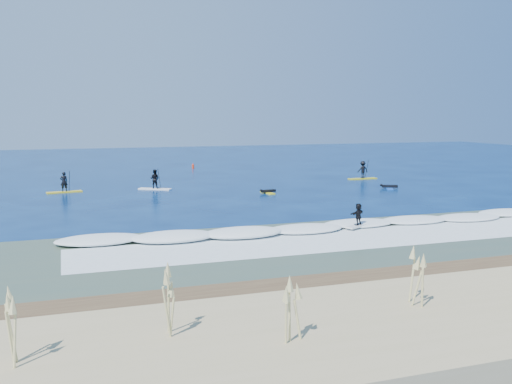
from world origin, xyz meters
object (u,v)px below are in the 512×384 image
object	(u,v)px
prone_paddler_near	(268,192)
sup_paddler_right	(363,171)
prone_paddler_far	(389,187)
wave_surfer	(358,216)
marker_buoy	(193,166)
sup_paddler_left	(64,185)
sup_paddler_center	(155,181)

from	to	relation	value
prone_paddler_near	sup_paddler_right	bearing A→B (deg)	-70.62
sup_paddler_right	prone_paddler_far	xyz separation A→B (m)	(-1.57, -7.84, -0.74)
prone_paddler_near	wave_surfer	bearing A→B (deg)	171.01
prone_paddler_far	marker_buoy	xyz separation A→B (m)	(-13.32, 25.50, 0.17)
sup_paddler_left	marker_buoy	distance (m)	24.41
prone_paddler_near	marker_buoy	bearing A→B (deg)	-5.61
prone_paddler_far	wave_surfer	size ratio (longest dim) A/B	1.06
sup_paddler_left	sup_paddler_right	distance (m)	30.83
prone_paddler_far	marker_buoy	world-z (taller)	marker_buoy
prone_paddler_near	marker_buoy	size ratio (longest dim) A/B	2.75
prone_paddler_far	sup_paddler_center	bearing A→B (deg)	96.33
sup_paddler_right	prone_paddler_near	xyz separation A→B (m)	(-13.61, -7.21, -0.75)
prone_paddler_far	sup_paddler_right	bearing A→B (deg)	12.01
sup_paddler_center	prone_paddler_near	bearing A→B (deg)	-1.43
sup_paddler_left	marker_buoy	xyz separation A→B (m)	(15.93, 18.49, -0.36)
sup_paddler_left	sup_paddler_center	world-z (taller)	sup_paddler_center
sup_paddler_left	prone_paddler_far	bearing A→B (deg)	-23.54
sup_paddler_right	marker_buoy	size ratio (longest dim) A/B	4.48
sup_paddler_left	sup_paddler_center	size ratio (longest dim) A/B	1.03
prone_paddler_near	marker_buoy	xyz separation A→B (m)	(-1.28, 24.88, 0.18)
sup_paddler_center	sup_paddler_right	size ratio (longest dim) A/B	0.94
sup_paddler_right	marker_buoy	world-z (taller)	sup_paddler_right
sup_paddler_right	prone_paddler_near	world-z (taller)	sup_paddler_right
wave_surfer	marker_buoy	distance (m)	41.62
wave_surfer	sup_paddler_left	bearing A→B (deg)	98.71
prone_paddler_far	prone_paddler_near	bearing A→B (deg)	110.35
sup_paddler_center	prone_paddler_far	xyz separation A→B (m)	(21.18, -6.48, -0.67)
sup_paddler_left	sup_paddler_right	size ratio (longest dim) A/B	0.97
sup_paddler_left	wave_surfer	size ratio (longest dim) A/B	1.56
prone_paddler_far	wave_surfer	world-z (taller)	wave_surfer
wave_surfer	prone_paddler_near	bearing A→B (deg)	61.79
sup_paddler_left	wave_surfer	xyz separation A→B (m)	(17.08, -23.11, 0.15)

